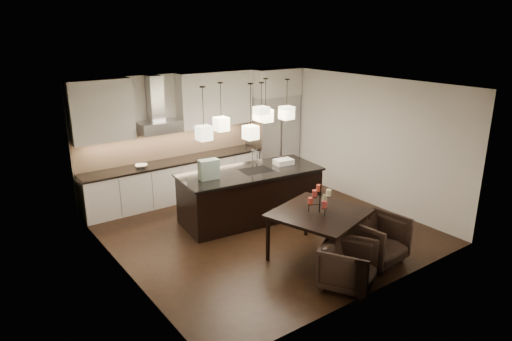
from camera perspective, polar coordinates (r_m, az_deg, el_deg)
floor at (r=9.01m, az=0.75°, el=-7.36°), size 5.50×5.50×0.02m
ceiling at (r=8.22m, az=0.83°, el=10.74°), size 5.50×5.50×0.02m
wall_back at (r=10.77m, az=-8.03°, el=4.64°), size 5.50×0.02×2.80m
wall_front at (r=6.63m, az=15.23°, el=-4.28°), size 5.50×0.02×2.80m
wall_left at (r=7.29m, az=-16.92°, el=-2.41°), size 0.02×5.50×2.80m
wall_right at (r=10.34m, az=13.18°, el=3.79°), size 0.02×5.50×2.80m
refrigerator at (r=11.65m, az=2.09°, el=4.16°), size 1.20×0.72×2.15m
fridge_panel at (r=11.40m, az=2.17°, el=11.01°), size 1.26×0.72×0.65m
lower_cabinets at (r=10.48m, az=-9.96°, el=-1.29°), size 4.21×0.62×0.88m
countertop at (r=10.35m, az=-10.10°, el=1.12°), size 4.21×0.66×0.04m
backsplash at (r=10.52m, az=-10.92°, el=3.24°), size 4.21×0.02×0.63m
upper_cab_left at (r=9.66m, az=-18.82°, el=7.05°), size 1.25×0.35×1.25m
upper_cab_right at (r=10.73m, az=-5.10°, el=8.91°), size 1.85×0.35×1.25m
hood_canopy at (r=10.07m, az=-12.01°, el=5.37°), size 0.90×0.52×0.24m
hood_chimney at (r=10.06m, az=-12.49°, el=8.81°), size 0.30×0.28×0.96m
fruit_bowl at (r=9.98m, az=-14.14°, el=0.54°), size 0.34×0.34×0.06m
island_body at (r=9.30m, az=-0.72°, el=-3.18°), size 2.89×1.41×0.98m
island_top at (r=9.13m, az=-0.73°, el=-0.18°), size 2.98×1.51×0.04m
faucet at (r=9.21m, az=-0.46°, el=1.49°), size 0.14×0.28×0.42m
tote_bag at (r=8.65m, az=-5.93°, el=0.15°), size 0.40×0.24×0.38m
food_container at (r=9.56m, az=3.46°, el=1.10°), size 0.41×0.31×0.11m
dining_table at (r=7.88m, az=7.79°, el=-7.97°), size 1.72×1.72×0.83m
candelabra at (r=7.62m, az=8.00°, el=-3.50°), size 0.49×0.49×0.49m
candle_a at (r=7.77m, az=8.56°, el=-3.49°), size 0.10×0.10×0.11m
candle_b at (r=7.64m, az=6.83°, el=-3.78°), size 0.10×0.10×0.11m
candle_c at (r=7.52m, az=8.56°, el=-4.22°), size 0.10×0.10×0.11m
candle_d at (r=7.72m, az=7.85°, el=-2.18°), size 0.10×0.10×0.11m
candle_e at (r=7.47m, az=7.34°, el=-2.85°), size 0.10×0.10×0.11m
candle_f at (r=7.53m, az=9.07°, el=-2.76°), size 0.10×0.10×0.11m
armchair_left at (r=7.15m, az=11.44°, el=-11.53°), size 1.05×1.06×0.72m
armchair_right at (r=7.94m, az=14.72°, el=-8.31°), size 0.95×0.97×0.81m
pendant_a at (r=8.22m, az=-6.53°, el=4.68°), size 0.24×0.24×0.26m
pendant_b at (r=8.75m, az=-4.36°, el=5.81°), size 0.24×0.24×0.26m
pendant_c at (r=8.71m, az=0.67°, el=7.14°), size 0.24×0.24×0.26m
pendant_d at (r=9.39m, az=1.19°, el=6.87°), size 0.24×0.24×0.26m
pendant_e at (r=9.26m, az=3.84°, el=7.21°), size 0.24×0.24×0.26m
pendant_f at (r=8.63m, az=-0.68°, el=4.78°), size 0.24×0.24×0.26m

